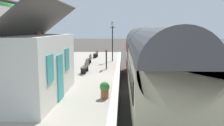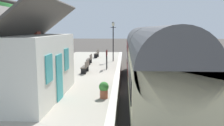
{
  "view_description": "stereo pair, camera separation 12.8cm",
  "coord_description": "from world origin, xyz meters",
  "px_view_note": "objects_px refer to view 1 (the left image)",
  "views": [
    {
      "loc": [
        -16.15,
        0.82,
        4.21
      ],
      "look_at": [
        -0.95,
        1.5,
        1.94
      ],
      "focal_mm": 37.48,
      "sensor_mm": 36.0,
      "label": 1
    },
    {
      "loc": [
        -16.14,
        0.69,
        4.21
      ],
      "look_at": [
        -0.95,
        1.5,
        1.94
      ],
      "focal_mm": 37.48,
      "sensor_mm": 36.0,
      "label": 2
    }
  ],
  "objects_px": {
    "bench_by_lamp": "(89,59)",
    "lamp_post_platform": "(112,34)",
    "station_sign_board": "(106,55)",
    "train": "(148,59)",
    "bench_mid_platform": "(85,66)",
    "station_building": "(22,64)",
    "bench_platform_end": "(96,53)",
    "planter_edge_near": "(105,89)"
  },
  "relations": [
    {
      "from": "station_building",
      "to": "planter_edge_near",
      "type": "xyz_separation_m",
      "value": [
        0.02,
        -3.89,
        -1.19
      ]
    },
    {
      "from": "bench_by_lamp",
      "to": "bench_mid_platform",
      "type": "height_order",
      "value": "same"
    },
    {
      "from": "planter_edge_near",
      "to": "station_sign_board",
      "type": "relative_size",
      "value": 0.5
    },
    {
      "from": "train",
      "to": "bench_mid_platform",
      "type": "relative_size",
      "value": 12.71
    },
    {
      "from": "train",
      "to": "bench_platform_end",
      "type": "relative_size",
      "value": 12.65
    },
    {
      "from": "bench_by_lamp",
      "to": "lamp_post_platform",
      "type": "bearing_deg",
      "value": -46.54
    },
    {
      "from": "station_sign_board",
      "to": "train",
      "type": "bearing_deg",
      "value": -135.19
    },
    {
      "from": "bench_by_lamp",
      "to": "bench_mid_platform",
      "type": "xyz_separation_m",
      "value": [
        -4.31,
        -0.33,
        0.0
      ]
    },
    {
      "from": "bench_platform_end",
      "to": "planter_edge_near",
      "type": "xyz_separation_m",
      "value": [
        -15.48,
        -2.14,
        -0.05
      ]
    },
    {
      "from": "bench_mid_platform",
      "to": "station_sign_board",
      "type": "bearing_deg",
      "value": -42.65
    },
    {
      "from": "train",
      "to": "lamp_post_platform",
      "type": "distance_m",
      "value": 8.3
    },
    {
      "from": "station_building",
      "to": "station_sign_board",
      "type": "bearing_deg",
      "value": -23.54
    },
    {
      "from": "bench_mid_platform",
      "to": "station_sign_board",
      "type": "xyz_separation_m",
      "value": [
        1.57,
        -1.44,
        0.71
      ]
    },
    {
      "from": "bench_platform_end",
      "to": "planter_edge_near",
      "type": "relative_size",
      "value": 1.8
    },
    {
      "from": "bench_mid_platform",
      "to": "bench_platform_end",
      "type": "xyz_separation_m",
      "value": [
        9.2,
        0.24,
        0.0
      ]
    },
    {
      "from": "train",
      "to": "bench_platform_end",
      "type": "distance_m",
      "value": 11.66
    },
    {
      "from": "bench_mid_platform",
      "to": "bench_platform_end",
      "type": "height_order",
      "value": "same"
    },
    {
      "from": "train",
      "to": "station_building",
      "type": "height_order",
      "value": "station_building"
    },
    {
      "from": "bench_platform_end",
      "to": "lamp_post_platform",
      "type": "xyz_separation_m",
      "value": [
        -2.94,
        -1.97,
        2.24
      ]
    },
    {
      "from": "bench_mid_platform",
      "to": "planter_edge_near",
      "type": "height_order",
      "value": "bench_mid_platform"
    },
    {
      "from": "bench_platform_end",
      "to": "station_sign_board",
      "type": "xyz_separation_m",
      "value": [
        -7.64,
        -1.68,
        0.71
      ]
    },
    {
      "from": "station_building",
      "to": "bench_platform_end",
      "type": "bearing_deg",
      "value": -6.42
    },
    {
      "from": "station_building",
      "to": "lamp_post_platform",
      "type": "distance_m",
      "value": 13.15
    },
    {
      "from": "train",
      "to": "bench_mid_platform",
      "type": "distance_m",
      "value": 4.74
    },
    {
      "from": "bench_by_lamp",
      "to": "planter_edge_near",
      "type": "relative_size",
      "value": 1.79
    },
    {
      "from": "bench_mid_platform",
      "to": "planter_edge_near",
      "type": "xyz_separation_m",
      "value": [
        -6.28,
        -1.9,
        -0.05
      ]
    },
    {
      "from": "bench_mid_platform",
      "to": "station_sign_board",
      "type": "distance_m",
      "value": 2.25
    },
    {
      "from": "train",
      "to": "bench_mid_platform",
      "type": "bearing_deg",
      "value": 71.91
    },
    {
      "from": "station_building",
      "to": "bench_by_lamp",
      "type": "bearing_deg",
      "value": -8.85
    },
    {
      "from": "bench_mid_platform",
      "to": "lamp_post_platform",
      "type": "distance_m",
      "value": 6.88
    },
    {
      "from": "bench_by_lamp",
      "to": "lamp_post_platform",
      "type": "relative_size",
      "value": 0.36
    },
    {
      "from": "bench_by_lamp",
      "to": "lamp_post_platform",
      "type": "xyz_separation_m",
      "value": [
        1.96,
        -2.07,
        2.24
      ]
    },
    {
      "from": "train",
      "to": "station_sign_board",
      "type": "bearing_deg",
      "value": 44.81
    },
    {
      "from": "station_building",
      "to": "station_sign_board",
      "type": "relative_size",
      "value": 4.03
    },
    {
      "from": "train",
      "to": "station_sign_board",
      "type": "xyz_separation_m",
      "value": [
        3.02,
        3.0,
        -0.09
      ]
    },
    {
      "from": "bench_by_lamp",
      "to": "planter_edge_near",
      "type": "xyz_separation_m",
      "value": [
        -10.59,
        -2.23,
        -0.05
      ]
    },
    {
      "from": "station_sign_board",
      "to": "lamp_post_platform",
      "type": "bearing_deg",
      "value": -3.53
    },
    {
      "from": "lamp_post_platform",
      "to": "bench_mid_platform",
      "type": "bearing_deg",
      "value": 164.54
    },
    {
      "from": "train",
      "to": "station_building",
      "type": "xyz_separation_m",
      "value": [
        -4.85,
        6.43,
        0.34
      ]
    },
    {
      "from": "bench_platform_end",
      "to": "station_sign_board",
      "type": "relative_size",
      "value": 0.9
    },
    {
      "from": "planter_edge_near",
      "to": "lamp_post_platform",
      "type": "xyz_separation_m",
      "value": [
        12.55,
        0.17,
        2.29
      ]
    },
    {
      "from": "bench_by_lamp",
      "to": "lamp_post_platform",
      "type": "height_order",
      "value": "lamp_post_platform"
    }
  ]
}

